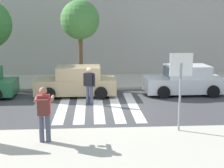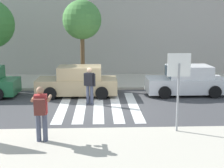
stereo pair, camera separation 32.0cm
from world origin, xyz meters
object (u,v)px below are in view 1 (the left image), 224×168
(stop_sign, at_px, (181,75))
(photographer_with_backpack, at_px, (44,110))
(pedestrian_crossing, at_px, (89,84))
(parked_car_white, at_px, (185,81))
(street_tree_center, at_px, (80,20))
(parked_car_tan, at_px, (77,82))

(stop_sign, xyz_separation_m, photographer_with_backpack, (-4.39, -0.78, -0.89))
(stop_sign, bearing_deg, photographer_with_backpack, -169.88)
(photographer_with_backpack, height_order, pedestrian_crossing, photographer_with_backpack)
(parked_car_white, xyz_separation_m, street_tree_center, (-5.51, 1.92, 3.14))
(pedestrian_crossing, distance_m, street_tree_center, 4.71)
(photographer_with_backpack, distance_m, pedestrian_crossing, 5.12)
(street_tree_center, bearing_deg, parked_car_white, -19.22)
(parked_car_white, bearing_deg, stop_sign, -108.40)
(photographer_with_backpack, xyz_separation_m, parked_car_tan, (0.67, 6.70, -0.44))
(parked_car_tan, distance_m, parked_car_white, 5.68)
(stop_sign, relative_size, parked_car_white, 0.64)
(stop_sign, distance_m, parked_car_tan, 7.11)
(stop_sign, height_order, street_tree_center, street_tree_center)
(pedestrian_crossing, bearing_deg, parked_car_white, 19.33)
(photographer_with_backpack, xyz_separation_m, parked_car_white, (6.36, 6.70, -0.44))
(stop_sign, distance_m, street_tree_center, 8.79)
(photographer_with_backpack, bearing_deg, pedestrian_crossing, 74.86)
(parked_car_white, bearing_deg, parked_car_tan, 180.00)
(parked_car_white, bearing_deg, photographer_with_backpack, -133.51)
(pedestrian_crossing, relative_size, street_tree_center, 0.36)
(stop_sign, bearing_deg, pedestrian_crossing, 126.34)
(photographer_with_backpack, height_order, street_tree_center, street_tree_center)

